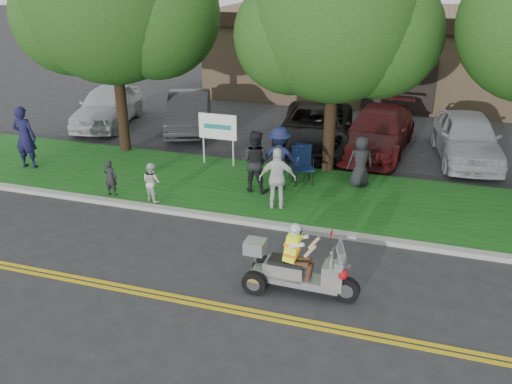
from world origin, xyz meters
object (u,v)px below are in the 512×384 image
(lawn_chair_a, at_px, (301,159))
(parked_car_mid, at_px, (315,127))
(parked_car_left, at_px, (189,112))
(spectator_adult_right, at_px, (278,178))
(parked_car_right, at_px, (378,131))
(parked_car_far_right, at_px, (467,137))
(spectator_adult_mid, at_px, (255,161))
(trike_scooter, at_px, (296,269))
(spectator_adult_left, at_px, (25,137))
(lawn_chair_b, at_px, (302,162))
(parked_car_far_left, at_px, (108,105))

(lawn_chair_a, xyz_separation_m, parked_car_mid, (-0.26, 3.20, 0.07))
(parked_car_mid, bearing_deg, parked_car_left, 167.50)
(spectator_adult_right, height_order, parked_car_right, spectator_adult_right)
(lawn_chair_a, relative_size, parked_car_far_right, 0.22)
(spectator_adult_mid, relative_size, parked_car_far_right, 0.38)
(parked_car_right, bearing_deg, parked_car_far_right, 4.70)
(trike_scooter, bearing_deg, spectator_adult_right, 112.19)
(spectator_adult_left, bearing_deg, parked_car_mid, -155.51)
(trike_scooter, bearing_deg, parked_car_right, 87.48)
(lawn_chair_a, distance_m, spectator_adult_right, 2.39)
(trike_scooter, height_order, parked_car_left, trike_scooter)
(lawn_chair_a, distance_m, spectator_adult_mid, 1.80)
(lawn_chair_a, distance_m, parked_car_left, 6.53)
(spectator_adult_left, height_order, spectator_adult_right, spectator_adult_left)
(spectator_adult_left, height_order, parked_car_mid, spectator_adult_left)
(spectator_adult_left, relative_size, spectator_adult_right, 1.19)
(lawn_chair_b, distance_m, parked_car_far_right, 5.99)
(lawn_chair_b, bearing_deg, parked_car_right, 39.63)
(parked_car_far_left, relative_size, parked_car_left, 1.04)
(lawn_chair_a, distance_m, spectator_adult_left, 8.55)
(spectator_adult_right, relative_size, parked_car_mid, 0.31)
(spectator_adult_mid, xyz_separation_m, parked_car_far_left, (-7.75, 4.93, -0.20))
(spectator_adult_left, xyz_separation_m, spectator_adult_right, (8.26, -0.55, -0.16))
(spectator_adult_left, distance_m, spectator_adult_right, 8.28)
(parked_car_mid, relative_size, parked_car_far_right, 1.16)
(spectator_adult_mid, bearing_deg, spectator_adult_right, 139.47)
(trike_scooter, height_order, parked_car_far_right, parked_car_far_right)
(parked_car_far_left, bearing_deg, parked_car_mid, -13.73)
(parked_car_left, distance_m, parked_car_mid, 5.12)
(spectator_adult_right, height_order, parked_car_left, spectator_adult_right)
(spectator_adult_mid, relative_size, spectator_adult_right, 1.07)
(lawn_chair_a, relative_size, spectator_adult_left, 0.51)
(parked_car_left, height_order, parked_car_right, parked_car_right)
(spectator_adult_left, xyz_separation_m, parked_car_far_left, (-0.40, 5.29, -0.30))
(spectator_adult_right, bearing_deg, parked_car_right, -121.63)
(parked_car_mid, xyz_separation_m, parked_car_far_right, (5.03, 0.15, 0.04))
(parked_car_mid, height_order, parked_car_right, parked_car_mid)
(parked_car_far_left, bearing_deg, parked_car_left, -7.12)
(parked_car_far_left, distance_m, parked_car_mid, 8.49)
(spectator_adult_mid, relative_size, parked_car_left, 0.40)
(lawn_chair_b, distance_m, spectator_adult_right, 1.98)
(trike_scooter, distance_m, parked_car_far_left, 13.76)
(lawn_chair_a, distance_m, lawn_chair_b, 0.45)
(parked_car_far_left, relative_size, parked_car_far_right, 1.00)
(parked_car_far_left, distance_m, parked_car_left, 3.42)
(lawn_chair_a, relative_size, parked_car_right, 0.20)
(parked_car_far_left, height_order, parked_car_far_right, parked_car_far_right)
(spectator_adult_mid, bearing_deg, lawn_chair_a, -119.64)
(spectator_adult_mid, distance_m, parked_car_mid, 4.74)
(parked_car_far_right, bearing_deg, spectator_adult_left, -166.23)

